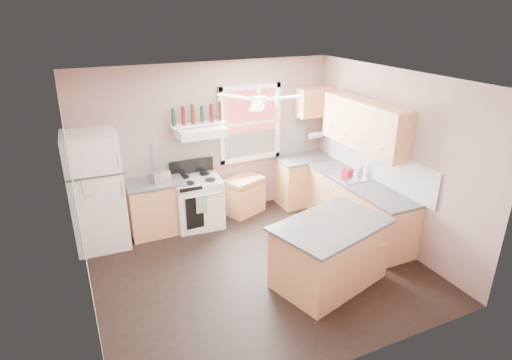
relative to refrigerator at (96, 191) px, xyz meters
name	(u,v)px	position (x,y,z in m)	size (l,w,h in m)	color
floor	(258,268)	(1.95, -1.66, -0.92)	(4.50, 4.50, 0.00)	black
ceiling	(259,79)	(1.95, -1.66, 1.78)	(4.50, 4.50, 0.00)	white
wall_back	(209,141)	(1.95, 0.36, 0.43)	(4.50, 0.05, 2.70)	gray
wall_right	(392,158)	(4.22, -1.66, 0.43)	(0.05, 4.00, 2.70)	gray
wall_left	(76,214)	(-0.32, -1.66, 0.43)	(0.05, 4.00, 2.70)	gray
backsplash_back	(234,148)	(2.40, 0.33, 0.26)	(2.90, 0.03, 0.55)	white
backsplash_right	(376,163)	(4.19, -1.36, 0.26)	(0.03, 2.60, 0.55)	white
window_view	(249,123)	(2.70, 0.32, 0.68)	(1.00, 0.02, 1.20)	maroon
window_frame	(250,124)	(2.70, 0.30, 0.68)	(1.16, 0.07, 1.36)	white
refrigerator	(96,191)	(0.00, 0.00, 0.00)	(0.78, 0.76, 1.83)	white
base_cabinet_left	(157,208)	(0.89, 0.04, -0.49)	(0.90, 0.60, 0.86)	tan
counter_left	(154,183)	(0.89, 0.04, -0.04)	(0.92, 0.62, 0.04)	#464649
toaster	(161,177)	(0.99, -0.01, 0.07)	(0.28, 0.16, 0.18)	silver
stove	(198,202)	(1.58, -0.04, -0.49)	(0.77, 0.64, 0.86)	white
range_hood	(200,132)	(1.72, 0.09, 0.70)	(0.78, 0.50, 0.14)	white
bottle_shelf	(198,124)	(1.72, 0.21, 0.80)	(0.90, 0.26, 0.03)	white
cart	(244,195)	(2.48, 0.09, -0.58)	(0.67, 0.45, 0.67)	tan
base_cabinet_corner	(304,181)	(3.70, 0.04, -0.49)	(1.00, 0.60, 0.86)	tan
base_cabinet_right	(358,208)	(3.90, -1.36, -0.49)	(0.60, 2.20, 0.86)	tan
counter_corner	(305,159)	(3.70, 0.04, -0.04)	(1.02, 0.62, 0.04)	#464649
counter_right	(360,183)	(3.89, -1.36, -0.04)	(0.62, 2.22, 0.04)	#464649
sink	(352,178)	(3.89, -1.16, -0.02)	(0.55, 0.45, 0.03)	silver
faucet	(360,172)	(4.05, -1.16, 0.05)	(0.03, 0.03, 0.14)	silver
upper_cabinet_right	(364,125)	(4.03, -1.16, 0.86)	(0.33, 1.80, 0.76)	tan
upper_cabinet_corner	(313,102)	(3.90, 0.17, 0.98)	(0.60, 0.33, 0.52)	tan
paper_towel	(316,135)	(4.02, 0.20, 0.33)	(0.12, 0.12, 0.26)	white
island	(329,254)	(2.68, -2.36, -0.49)	(1.43, 0.90, 0.86)	tan
island_top	(332,225)	(2.68, -2.36, -0.04)	(1.51, 0.99, 0.04)	#464649
ceiling_fan_hub	(259,100)	(1.95, -1.66, 1.53)	(0.20, 0.20, 0.08)	white
soap_bottle	(360,168)	(4.07, -1.13, 0.11)	(0.10, 0.10, 0.25)	silver
red_caddy	(348,172)	(3.89, -1.03, 0.03)	(0.18, 0.12, 0.10)	#A40E21
wine_bottles	(198,114)	(1.73, 0.21, 0.96)	(0.86, 0.06, 0.31)	#143819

